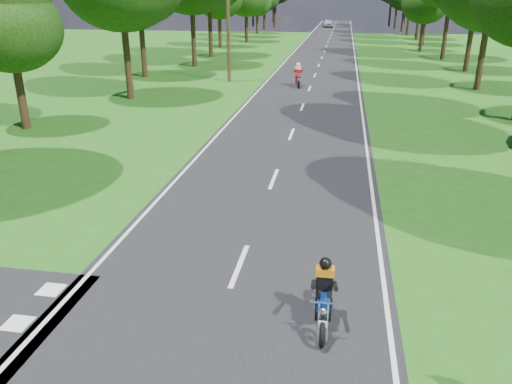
# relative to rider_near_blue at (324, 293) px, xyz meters

# --- Properties ---
(ground) EXTENTS (160.00, 160.00, 0.00)m
(ground) POSITION_rel_rider_near_blue_xyz_m (-2.02, -0.12, -0.69)
(ground) COLOR #225012
(ground) RESTS_ON ground
(main_road) EXTENTS (7.00, 140.00, 0.02)m
(main_road) POSITION_rel_rider_near_blue_xyz_m (-2.02, 49.88, -0.68)
(main_road) COLOR black
(main_road) RESTS_ON ground
(road_markings) EXTENTS (7.40, 140.00, 0.01)m
(road_markings) POSITION_rel_rider_near_blue_xyz_m (-2.16, 48.01, -0.66)
(road_markings) COLOR silver
(road_markings) RESTS_ON main_road
(telegraph_pole) EXTENTS (1.20, 0.26, 8.00)m
(telegraph_pole) POSITION_rel_rider_near_blue_xyz_m (-8.02, 27.88, 3.39)
(telegraph_pole) COLOR #382616
(telegraph_pole) RESTS_ON ground
(rider_near_blue) EXTENTS (0.57, 1.61, 1.33)m
(rider_near_blue) POSITION_rel_rider_near_blue_xyz_m (0.00, 0.00, 0.00)
(rider_near_blue) COLOR navy
(rider_near_blue) RESTS_ON main_road
(rider_far_red) EXTENTS (0.91, 1.98, 1.59)m
(rider_far_red) POSITION_rel_rider_near_blue_xyz_m (-2.89, 26.58, 0.13)
(rider_far_red) COLOR maroon
(rider_far_red) RESTS_ON main_road
(distant_car) EXTENTS (2.43, 4.71, 1.53)m
(distant_car) POSITION_rel_rider_near_blue_xyz_m (-3.28, 94.03, 0.10)
(distant_car) COLOR #BABDC2
(distant_car) RESTS_ON main_road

